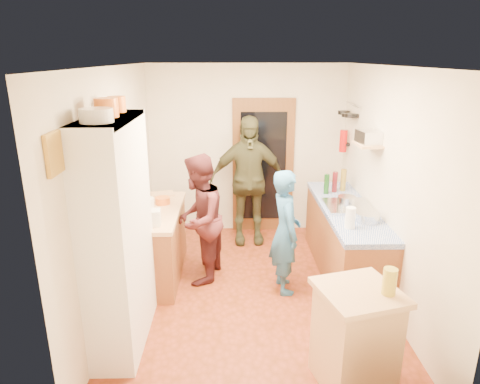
{
  "coord_description": "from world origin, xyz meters",
  "views": [
    {
      "loc": [
        -0.24,
        -4.49,
        2.7
      ],
      "look_at": [
        -0.15,
        0.15,
        1.22
      ],
      "focal_mm": 32.0,
      "sensor_mm": 36.0,
      "label": 1
    }
  ],
  "objects_px": {
    "person_hob": "(288,232)",
    "person_left": "(202,218)",
    "right_counter_base": "(344,242)",
    "hutch_body": "(119,236)",
    "island_base": "(355,340)",
    "person_back": "(249,181)"
  },
  "relations": [
    {
      "from": "person_hob",
      "to": "person_left",
      "type": "xyz_separation_m",
      "value": [
        -1.02,
        0.32,
        0.06
      ]
    },
    {
      "from": "person_left",
      "to": "right_counter_base",
      "type": "bearing_deg",
      "value": 105.68
    },
    {
      "from": "right_counter_base",
      "to": "person_left",
      "type": "bearing_deg",
      "value": -176.55
    },
    {
      "from": "hutch_body",
      "to": "island_base",
      "type": "xyz_separation_m",
      "value": [
        2.08,
        -0.69,
        -0.67
      ]
    },
    {
      "from": "hutch_body",
      "to": "person_hob",
      "type": "xyz_separation_m",
      "value": [
        1.71,
        0.87,
        -0.36
      ]
    },
    {
      "from": "hutch_body",
      "to": "person_left",
      "type": "relative_size",
      "value": 1.37
    },
    {
      "from": "right_counter_base",
      "to": "person_back",
      "type": "relative_size",
      "value": 1.15
    },
    {
      "from": "person_back",
      "to": "person_left",
      "type": "bearing_deg",
      "value": -121.78
    },
    {
      "from": "right_counter_base",
      "to": "person_back",
      "type": "distance_m",
      "value": 1.65
    },
    {
      "from": "island_base",
      "to": "person_left",
      "type": "xyz_separation_m",
      "value": [
        -1.39,
        1.88,
        0.37
      ]
    },
    {
      "from": "person_left",
      "to": "person_hob",
      "type": "bearing_deg",
      "value": 84.85
    },
    {
      "from": "hutch_body",
      "to": "right_counter_base",
      "type": "distance_m",
      "value": 2.9
    },
    {
      "from": "right_counter_base",
      "to": "person_left",
      "type": "xyz_separation_m",
      "value": [
        -1.81,
        -0.11,
        0.38
      ]
    },
    {
      "from": "hutch_body",
      "to": "right_counter_base",
      "type": "bearing_deg",
      "value": 27.47
    },
    {
      "from": "right_counter_base",
      "to": "person_hob",
      "type": "distance_m",
      "value": 0.95
    },
    {
      "from": "person_hob",
      "to": "person_back",
      "type": "xyz_separation_m",
      "value": [
        -0.4,
        1.44,
        0.21
      ]
    },
    {
      "from": "hutch_body",
      "to": "island_base",
      "type": "distance_m",
      "value": 2.29
    },
    {
      "from": "hutch_body",
      "to": "person_left",
      "type": "bearing_deg",
      "value": 59.77
    },
    {
      "from": "person_hob",
      "to": "person_back",
      "type": "height_order",
      "value": "person_back"
    },
    {
      "from": "hutch_body",
      "to": "person_back",
      "type": "bearing_deg",
      "value": 60.45
    },
    {
      "from": "person_hob",
      "to": "person_left",
      "type": "distance_m",
      "value": 1.07
    },
    {
      "from": "right_counter_base",
      "to": "island_base",
      "type": "xyz_separation_m",
      "value": [
        -0.42,
        -1.99,
        0.01
      ]
    }
  ]
}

